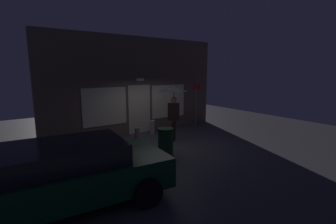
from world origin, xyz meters
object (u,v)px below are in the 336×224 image
object	(u,v)px
trash_bin	(166,142)
parked_car	(63,174)
sidewalk_bollard	(137,134)
sidewalk_bollard_2	(152,127)
street_sign_post	(196,102)
person_with_umbrella	(174,99)

from	to	relation	value
trash_bin	parked_car	bearing A→B (deg)	-159.35
parked_car	sidewalk_bollard	world-z (taller)	parked_car
sidewalk_bollard	sidewalk_bollard_2	world-z (taller)	sidewalk_bollard_2
street_sign_post	person_with_umbrella	bearing A→B (deg)	-153.16
person_with_umbrella	trash_bin	world-z (taller)	person_with_umbrella
trash_bin	sidewalk_bollard	bearing A→B (deg)	88.70
parked_car	person_with_umbrella	bearing A→B (deg)	33.47
parked_car	street_sign_post	bearing A→B (deg)	32.83
sidewalk_bollard	trash_bin	xyz separation A→B (m)	(-0.05, -2.15, 0.21)
parked_car	sidewalk_bollard	xyz separation A→B (m)	(3.51, 3.46, -0.45)
person_with_umbrella	parked_car	distance (m)	5.50
trash_bin	person_with_umbrella	bearing A→B (deg)	45.63
parked_car	sidewalk_bollard	distance (m)	4.94
person_with_umbrella	street_sign_post	bearing A→B (deg)	-112.22
sidewalk_bollard_2	trash_bin	xyz separation A→B (m)	(-1.06, -2.64, 0.17)
parked_car	trash_bin	xyz separation A→B (m)	(3.46, 1.30, -0.24)
sidewalk_bollard_2	trash_bin	distance (m)	2.85
trash_bin	sidewalk_bollard_2	bearing A→B (deg)	68.08
person_with_umbrella	sidewalk_bollard_2	bearing A→B (deg)	-39.72
street_sign_post	parked_car	bearing A→B (deg)	-151.76
parked_car	sidewalk_bollard_2	xyz separation A→B (m)	(4.52, 3.95, -0.41)
person_with_umbrella	trash_bin	bearing A→B (deg)	86.56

